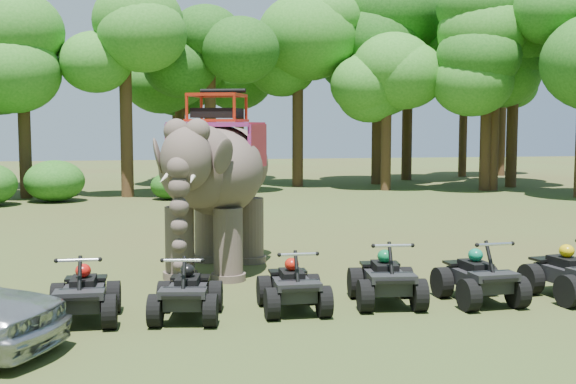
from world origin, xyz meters
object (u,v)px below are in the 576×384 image
atv_4 (479,270)px  atv_0 (83,287)px  atv_1 (187,286)px  elephant (217,180)px  atv_3 (386,271)px  atv_2 (293,279)px  atv_5 (572,266)px

atv_4 → atv_0: bearing=176.5°
atv_1 → atv_4: atv_4 is taller
elephant → atv_3: 4.91m
atv_4 → elephant: bearing=135.8°
elephant → atv_4: (4.56, -3.96, -1.45)m
atv_4 → atv_1: bearing=178.0°
atv_0 → atv_4: 7.20m
atv_2 → atv_5: atv_5 is taller
atv_3 → atv_5: 3.65m
atv_2 → atv_4: atv_4 is taller
atv_4 → atv_5: atv_5 is taller
elephant → atv_3: size_ratio=2.96×
atv_3 → atv_4: 1.77m
atv_2 → atv_5: bearing=0.0°
atv_0 → atv_1: 1.75m
elephant → atv_2: size_ratio=3.15×
elephant → atv_4: 6.21m
atv_0 → atv_3: atv_3 is taller
atv_0 → atv_2: atv_0 is taller
atv_1 → atv_4: bearing=11.1°
atv_2 → atv_1: bearing=-174.0°
atv_2 → atv_5: (5.44, -0.09, 0.06)m
atv_1 → atv_2: bearing=14.9°
elephant → atv_5: elephant is taller
elephant → atv_4: elephant is taller
elephant → atv_0: bearing=-102.6°
atv_1 → atv_3: bearing=14.9°
elephant → atv_1: (-0.89, -4.08, -1.49)m
atv_0 → atv_4: size_ratio=0.97×
atv_4 → atv_2: bearing=175.9°
atv_5 → atv_1: bearing=172.8°
atv_0 → atv_2: (3.65, 0.03, -0.02)m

